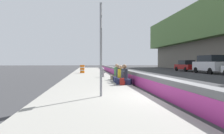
{
  "coord_description": "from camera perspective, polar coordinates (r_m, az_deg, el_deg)",
  "views": [
    {
      "loc": [
        -7.87,
        2.98,
        1.48
      ],
      "look_at": [
        9.2,
        0.99,
        1.04
      ],
      "focal_mm": 33.7,
      "sensor_mm": 36.0,
      "label": 1
    }
  ],
  "objects": [
    {
      "name": "fire_hydrant",
      "position": [
        18.37,
        -2.57,
        -1.33
      ],
      "size": [
        0.26,
        0.46,
        0.88
      ],
      "color": "gray",
      "rests_on": "sidewalk_strip"
    },
    {
      "name": "parked_car_fourth",
      "position": [
        28.79,
        24.99,
        0.72
      ],
      "size": [
        4.86,
        2.19,
        2.28
      ],
      "color": "silver",
      "rests_on": "ground_plane"
    },
    {
      "name": "parked_car_midline",
      "position": [
        34.48,
        19.48,
        0.34
      ],
      "size": [
        4.56,
        2.07,
        1.71
      ],
      "color": "maroon",
      "rests_on": "ground_plane"
    },
    {
      "name": "seated_person_far",
      "position": [
        15.77,
        1.29,
        -2.07
      ],
      "size": [
        0.78,
        0.9,
        1.18
      ],
      "color": "#706651",
      "rests_on": "sidewalk_strip"
    },
    {
      "name": "seated_person_rear",
      "position": [
        14.56,
        1.86,
        -2.47
      ],
      "size": [
        0.77,
        0.87,
        1.1
      ],
      "color": "#23284C",
      "rests_on": "sidewalk_strip"
    },
    {
      "name": "seated_person_foreground",
      "position": [
        12.56,
        3.38,
        -2.98
      ],
      "size": [
        0.96,
        1.04,
        1.18
      ],
      "color": "#23284C",
      "rests_on": "sidewalk_strip"
    },
    {
      "name": "construction_barrel",
      "position": [
        25.1,
        -8.06,
        -0.53
      ],
      "size": [
        0.54,
        0.54,
        0.95
      ],
      "color": "orange",
      "rests_on": "sidewalk_strip"
    },
    {
      "name": "seated_person_middle",
      "position": [
        13.58,
        2.36,
        -2.74
      ],
      "size": [
        0.71,
        0.8,
        1.11
      ],
      "color": "#23284C",
      "rests_on": "sidewalk_strip"
    },
    {
      "name": "sidewalk_strip",
      "position": [
        8.01,
        -4.21,
        -8.68
      ],
      "size": [
        80.0,
        4.4,
        0.14
      ],
      "primitive_type": "cube",
      "color": "gray",
      "rests_on": "ground_plane"
    },
    {
      "name": "backpack",
      "position": [
        12.07,
        2.74,
        -3.99
      ],
      "size": [
        0.32,
        0.28,
        0.4
      ],
      "color": "maroon",
      "rests_on": "sidewalk_strip"
    },
    {
      "name": "ground_plane",
      "position": [
        8.55,
        14.04,
        -8.55
      ],
      "size": [
        160.0,
        160.0,
        0.0
      ],
      "primitive_type": "plane",
      "color": "#353538",
      "rests_on": "ground"
    },
    {
      "name": "jersey_barrier",
      "position": [
        8.48,
        14.04,
        -5.72
      ],
      "size": [
        76.0,
        0.45,
        0.85
      ],
      "color": "slate",
      "rests_on": "ground_plane"
    },
    {
      "name": "route_sign_post",
      "position": [
        8.15,
        -3.0,
        6.62
      ],
      "size": [
        0.44,
        0.09,
        3.6
      ],
      "color": "gray",
      "rests_on": "sidewalk_strip"
    }
  ]
}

